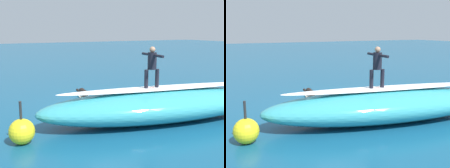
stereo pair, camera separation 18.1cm
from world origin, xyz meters
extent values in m
plane|color=#145175|center=(0.00, 0.00, 0.00)|extent=(120.00, 120.00, 0.00)
ellipsoid|color=teal|center=(-0.69, 2.98, 0.60)|extent=(9.34, 4.05, 1.19)
ellipsoid|color=white|center=(-0.69, 2.98, 1.23)|extent=(7.72, 2.25, 0.08)
ellipsoid|color=#E0563D|center=(-0.27, 2.90, 1.23)|extent=(2.07, 0.66, 0.08)
cylinder|color=black|center=(-0.05, 2.88, 1.60)|extent=(0.14, 0.14, 0.66)
cylinder|color=black|center=(-0.49, 2.92, 1.60)|extent=(0.14, 0.14, 0.66)
cylinder|color=black|center=(-0.27, 2.90, 2.23)|extent=(0.34, 0.34, 0.60)
sphere|color=tan|center=(-0.27, 2.90, 2.64)|extent=(0.20, 0.20, 0.20)
cylinder|color=black|center=(-0.23, 3.32, 2.44)|extent=(0.15, 0.54, 0.09)
cylinder|color=black|center=(-0.31, 2.47, 2.44)|extent=(0.15, 0.54, 0.09)
ellipsoid|color=#EAE5C6|center=(0.39, -1.87, 0.04)|extent=(0.82, 2.18, 0.08)
cylinder|color=black|center=(0.39, -1.87, 0.23)|extent=(0.42, 0.87, 0.30)
sphere|color=#936B4C|center=(0.47, -1.36, 0.29)|extent=(0.21, 0.21, 0.21)
cylinder|color=black|center=(0.36, -2.63, 0.15)|extent=(0.23, 0.71, 0.13)
cylinder|color=black|center=(0.20, -2.61, 0.15)|extent=(0.23, 0.71, 0.13)
sphere|color=yellow|center=(4.29, 2.79, 0.38)|extent=(0.76, 0.76, 0.76)
cylinder|color=#262626|center=(4.29, 2.79, 1.03)|extent=(0.08, 0.08, 0.53)
ellipsoid|color=white|center=(-2.47, 1.13, 0.06)|extent=(0.74, 0.81, 0.12)
ellipsoid|color=white|center=(-2.47, -0.45, 0.08)|extent=(1.24, 1.24, 0.15)
camera|label=1|loc=(5.70, 11.03, 3.33)|focal=45.62mm
camera|label=2|loc=(5.54, 11.11, 3.33)|focal=45.62mm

